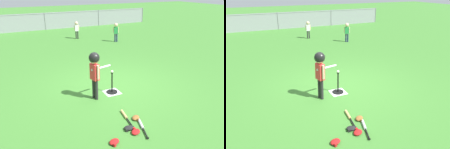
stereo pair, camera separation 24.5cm
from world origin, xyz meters
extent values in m
plane|color=#3D7A2D|center=(0.00, 0.00, 0.00)|extent=(60.00, 60.00, 0.00)
cube|color=white|center=(-0.28, -0.36, 0.00)|extent=(0.44, 0.44, 0.01)
cylinder|color=black|center=(-0.28, -0.36, 0.01)|extent=(0.32, 0.32, 0.03)
cylinder|color=black|center=(-0.28, -0.36, 0.31)|extent=(0.04, 0.04, 0.58)
cylinder|color=black|center=(-0.28, -0.36, 0.59)|extent=(0.06, 0.06, 0.02)
sphere|color=white|center=(-0.28, -0.36, 0.64)|extent=(0.07, 0.07, 0.07)
cylinder|color=#262626|center=(-0.86, -0.42, 0.28)|extent=(0.09, 0.09, 0.55)
cylinder|color=#262626|center=(-0.84, -0.54, 0.28)|extent=(0.09, 0.09, 0.55)
cube|color=red|center=(-0.85, -0.48, 0.77)|extent=(0.20, 0.27, 0.43)
cylinder|color=beige|center=(-0.88, -0.33, 0.80)|extent=(0.06, 0.06, 0.37)
cylinder|color=beige|center=(-0.82, -0.63, 0.80)|extent=(0.06, 0.06, 0.37)
sphere|color=beige|center=(-0.85, -0.48, 1.12)|extent=(0.25, 0.25, 0.25)
sphere|color=black|center=(-0.85, -0.48, 1.15)|extent=(0.28, 0.28, 0.28)
cylinder|color=silver|center=(-0.64, -0.43, 0.84)|extent=(0.60, 0.18, 0.06)
cylinder|color=#262626|center=(1.09, 6.73, 0.22)|extent=(0.07, 0.07, 0.44)
cylinder|color=#262626|center=(1.00, 6.75, 0.22)|extent=(0.07, 0.07, 0.44)
cube|color=white|center=(1.04, 6.74, 0.61)|extent=(0.21, 0.15, 0.34)
cylinder|color=beige|center=(1.16, 6.72, 0.63)|extent=(0.05, 0.05, 0.29)
cylinder|color=beige|center=(0.92, 6.77, 0.63)|extent=(0.05, 0.05, 0.29)
sphere|color=beige|center=(1.04, 6.74, 0.88)|extent=(0.19, 0.19, 0.19)
cylinder|color=#191E4C|center=(2.74, 5.05, 0.22)|extent=(0.07, 0.07, 0.45)
cylinder|color=#191E4C|center=(2.65, 5.09, 0.22)|extent=(0.07, 0.07, 0.45)
cube|color=green|center=(2.69, 5.07, 0.62)|extent=(0.23, 0.20, 0.35)
cylinder|color=beige|center=(2.80, 5.01, 0.65)|extent=(0.05, 0.05, 0.30)
cylinder|color=beige|center=(2.58, 5.13, 0.65)|extent=(0.05, 0.05, 0.30)
sphere|color=beige|center=(2.69, 5.07, 0.91)|extent=(0.20, 0.20, 0.20)
cylinder|color=silver|center=(-0.44, -2.07, 0.03)|extent=(0.16, 0.33, 0.06)
cylinder|color=black|center=(-0.54, -2.39, 0.03)|extent=(0.13, 0.32, 0.03)
cylinder|color=black|center=(-0.59, -2.54, 0.03)|extent=(0.05, 0.03, 0.05)
cylinder|color=#DBB266|center=(-0.58, -1.57, 0.03)|extent=(0.11, 0.35, 0.06)
cylinder|color=black|center=(-0.63, -1.91, 0.03)|extent=(0.08, 0.35, 0.03)
cylinder|color=black|center=(-0.66, -2.08, 0.03)|extent=(0.05, 0.02, 0.05)
ellipsoid|color=#B21919|center=(-1.24, -2.35, 0.04)|extent=(0.26, 0.23, 0.07)
cube|color=#B21919|center=(-1.27, -2.44, 0.04)|extent=(0.06, 0.06, 0.06)
ellipsoid|color=black|center=(-0.75, -2.09, 0.04)|extent=(0.26, 0.21, 0.07)
cube|color=black|center=(-0.84, -2.14, 0.04)|extent=(0.06, 0.05, 0.06)
ellipsoid|color=#B21919|center=(-0.70, -2.27, 0.04)|extent=(0.27, 0.25, 0.07)
cube|color=#B21919|center=(-0.68, -2.17, 0.04)|extent=(0.06, 0.06, 0.06)
ellipsoid|color=brown|center=(-0.42, -1.82, 0.04)|extent=(0.27, 0.27, 0.07)
cube|color=brown|center=(-0.42, -1.92, 0.04)|extent=(0.06, 0.06, 0.06)
cylinder|color=slate|center=(0.00, 10.41, 0.57)|extent=(0.06, 0.06, 1.15)
cylinder|color=slate|center=(4.00, 10.41, 0.57)|extent=(0.06, 0.06, 1.15)
cylinder|color=slate|center=(8.00, 10.41, 0.57)|extent=(0.06, 0.06, 1.15)
cube|color=gray|center=(0.00, 10.41, 1.09)|extent=(16.00, 0.03, 0.03)
cube|color=gray|center=(0.00, 10.41, 0.57)|extent=(16.00, 0.01, 1.15)
camera|label=1|loc=(-2.85, -5.44, 2.83)|focal=35.49mm
camera|label=2|loc=(-2.63, -5.54, 2.83)|focal=35.49mm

